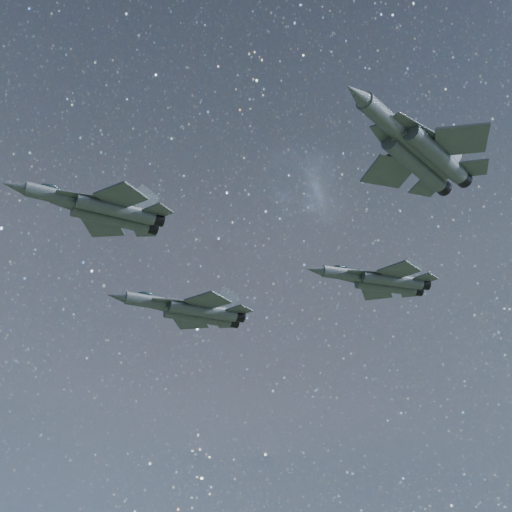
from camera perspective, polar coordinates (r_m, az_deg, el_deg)
name	(u,v)px	position (r m, az deg, el deg)	size (l,w,h in m)	color
jet_lead	(101,209)	(72.08, -12.31, 3.73)	(16.29, 11.57, 4.14)	#363E44
jet_left	(190,310)	(91.89, -5.32, -4.29)	(18.49, 13.13, 4.70)	#363E44
jet_right	(417,149)	(58.32, 12.76, 8.33)	(16.27, 10.67, 4.19)	#363E44
jet_slot	(379,280)	(84.30, 9.84, -1.91)	(15.67, 10.89, 3.94)	#363E44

